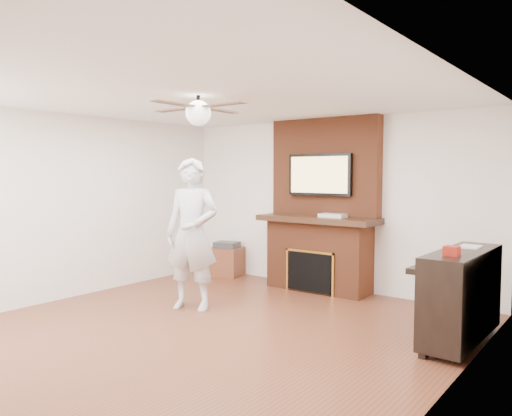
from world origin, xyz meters
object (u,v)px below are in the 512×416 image
Objects in this scene: fireplace at (321,222)px; piano at (461,293)px; person at (192,234)px; side_table at (227,260)px.

fireplace reaches higher than piano.
fireplace is 2.03m from person.
piano is (3.03, 0.72, -0.44)m from person.
fireplace is 1.32× the size of person.
person is 1.31× the size of piano.
side_table is 0.41× the size of piano.
side_table is 4.17m from piano.
piano is at bearing -6.30° from person.
piano is at bearing -27.17° from fireplace.
person is (-0.76, -1.88, -0.05)m from fireplace.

